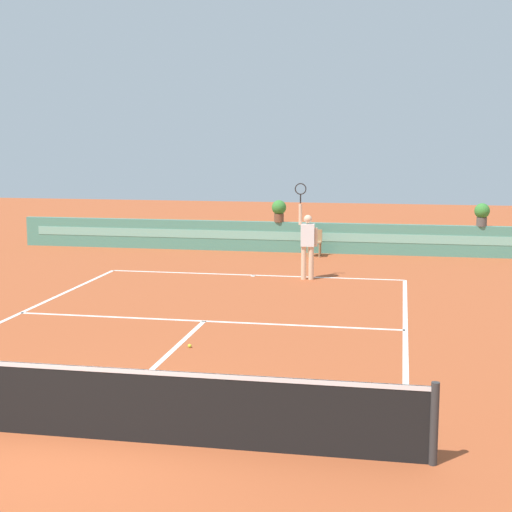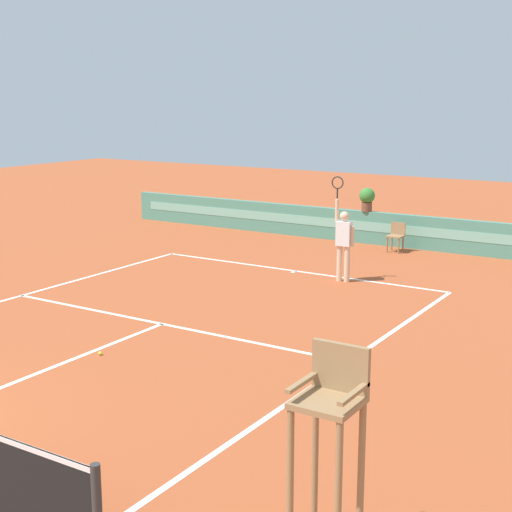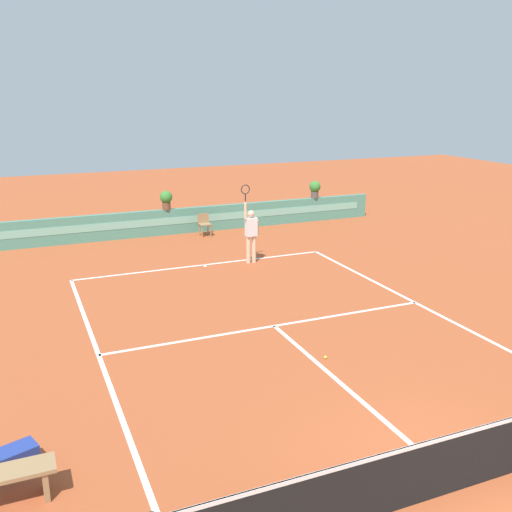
% 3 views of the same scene
% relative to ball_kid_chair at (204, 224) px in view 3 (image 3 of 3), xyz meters
% --- Properties ---
extents(ground_plane, '(60.00, 60.00, 0.00)m').
position_rel_ball_kid_chair_xyz_m(ground_plane, '(-1.27, -9.66, -0.48)').
color(ground_plane, '#A84C28').
extents(court_lines, '(8.32, 11.94, 0.01)m').
position_rel_ball_kid_chair_xyz_m(court_lines, '(-1.27, -8.94, -0.47)').
color(court_lines, white).
rests_on(court_lines, ground).
extents(net, '(8.92, 0.10, 1.00)m').
position_rel_ball_kid_chair_xyz_m(net, '(-1.27, -15.66, 0.03)').
color(net, '#333333').
rests_on(net, ground).
extents(back_wall_barrier, '(18.00, 0.21, 1.00)m').
position_rel_ball_kid_chair_xyz_m(back_wall_barrier, '(-1.27, 0.73, 0.02)').
color(back_wall_barrier, '#4C8E7A').
rests_on(back_wall_barrier, ground).
extents(ball_kid_chair, '(0.44, 0.44, 0.85)m').
position_rel_ball_kid_chair_xyz_m(ball_kid_chair, '(0.00, 0.00, 0.00)').
color(ball_kid_chair, '#99754C').
rests_on(ball_kid_chair, ground).
extents(gear_bag, '(0.78, 0.57, 0.36)m').
position_rel_ball_kid_chair_xyz_m(gear_bag, '(-7.11, -12.76, -0.30)').
color(gear_bag, navy).
rests_on(gear_bag, ground).
extents(tennis_player, '(0.62, 0.24, 2.58)m').
position_rel_ball_kid_chair_xyz_m(tennis_player, '(0.26, -4.11, 0.57)').
color(tennis_player, beige).
rests_on(tennis_player, ground).
extents(tennis_ball_near_baseline, '(0.07, 0.07, 0.07)m').
position_rel_ball_kid_chair_xyz_m(tennis_ball_near_baseline, '(-1.01, -11.28, -0.44)').
color(tennis_ball_near_baseline, '#CCE033').
rests_on(tennis_ball_near_baseline, ground).
extents(potted_plant_far_right, '(0.48, 0.48, 0.72)m').
position_rel_ball_kid_chair_xyz_m(potted_plant_far_right, '(5.20, 0.73, 0.93)').
color(potted_plant_far_right, '#514C47').
rests_on(potted_plant_far_right, back_wall_barrier).
extents(potted_plant_centre, '(0.48, 0.48, 0.72)m').
position_rel_ball_kid_chair_xyz_m(potted_plant_centre, '(-1.28, 0.73, 0.93)').
color(potted_plant_centre, brown).
rests_on(potted_plant_centre, back_wall_barrier).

